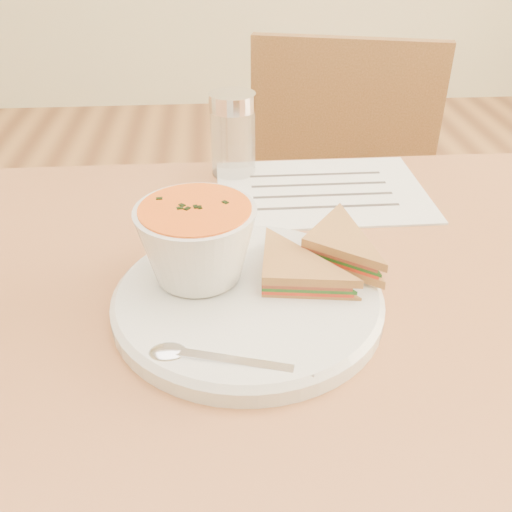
{
  "coord_description": "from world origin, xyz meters",
  "views": [
    {
      "loc": [
        -0.08,
        -0.5,
        1.12
      ],
      "look_at": [
        -0.05,
        -0.01,
        0.8
      ],
      "focal_mm": 40.0,
      "sensor_mm": 36.0,
      "label": 1
    }
  ],
  "objects_px": {
    "dining_table": "(288,497)",
    "condiment_shaker": "(233,135)",
    "soup_bowl": "(197,246)",
    "plate": "(248,301)",
    "chair_far": "(328,275)"
  },
  "relations": [
    {
      "from": "soup_bowl",
      "to": "condiment_shaker",
      "type": "distance_m",
      "value": 0.31
    },
    {
      "from": "dining_table",
      "to": "chair_far",
      "type": "bearing_deg",
      "value": 73.2
    },
    {
      "from": "plate",
      "to": "soup_bowl",
      "type": "xyz_separation_m",
      "value": [
        -0.05,
        0.03,
        0.05
      ]
    },
    {
      "from": "dining_table",
      "to": "chair_far",
      "type": "distance_m",
      "value": 0.49
    },
    {
      "from": "plate",
      "to": "chair_far",
      "type": "bearing_deg",
      "value": 68.25
    },
    {
      "from": "chair_far",
      "to": "condiment_shaker",
      "type": "bearing_deg",
      "value": 53.65
    },
    {
      "from": "soup_bowl",
      "to": "chair_far",
      "type": "bearing_deg",
      "value": 62.0
    },
    {
      "from": "dining_table",
      "to": "plate",
      "type": "relative_size",
      "value": 3.59
    },
    {
      "from": "soup_bowl",
      "to": "dining_table",
      "type": "bearing_deg",
      "value": -0.08
    },
    {
      "from": "dining_table",
      "to": "condiment_shaker",
      "type": "height_order",
      "value": "condiment_shaker"
    },
    {
      "from": "soup_bowl",
      "to": "condiment_shaker",
      "type": "height_order",
      "value": "condiment_shaker"
    },
    {
      "from": "chair_far",
      "to": "condiment_shaker",
      "type": "relative_size",
      "value": 7.12
    },
    {
      "from": "dining_table",
      "to": "condiment_shaker",
      "type": "xyz_separation_m",
      "value": [
        -0.06,
        0.31,
        0.44
      ]
    },
    {
      "from": "soup_bowl",
      "to": "condiment_shaker",
      "type": "xyz_separation_m",
      "value": [
        0.05,
        0.31,
        0.0
      ]
    },
    {
      "from": "dining_table",
      "to": "soup_bowl",
      "type": "relative_size",
      "value": 8.11
    }
  ]
}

